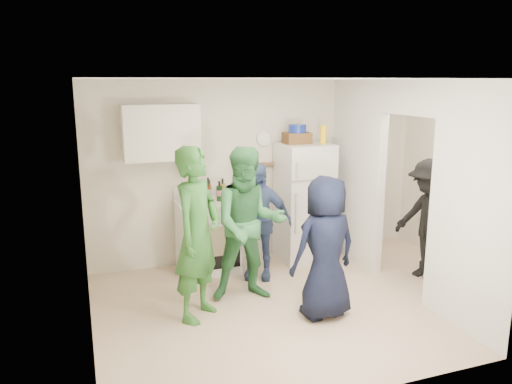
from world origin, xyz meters
The scene contains 37 objects.
floor centered at (0.00, 0.00, 0.00)m, with size 4.80×4.80×0.00m, color #C8AC8D.
wall_back centered at (0.00, 1.70, 1.25)m, with size 4.80×4.80×0.00m, color silver.
wall_front centered at (0.00, -1.70, 1.25)m, with size 4.80×4.80×0.00m, color silver.
wall_left centered at (-2.40, 0.00, 1.25)m, with size 3.40×3.40×0.00m, color silver.
wall_right centered at (2.40, 0.00, 1.25)m, with size 3.40×3.40×0.00m, color silver.
ceiling centered at (0.00, 0.00, 2.50)m, with size 4.80×4.80×0.00m, color white.
partition_pier_back centered at (1.20, 1.10, 1.25)m, with size 0.12×1.20×2.50m, color silver.
partition_pier_front centered at (1.20, -1.10, 1.25)m, with size 0.12×1.20×2.50m, color silver.
partition_header centered at (1.20, 0.00, 2.30)m, with size 0.12×1.00×0.40m, color silver.
stove centered at (-0.87, 1.37, 0.47)m, with size 0.79×0.66×0.94m, color white.
upper_cabinet centered at (-1.40, 1.52, 1.85)m, with size 0.95×0.34×0.70m, color silver.
fridge centered at (0.52, 1.34, 0.82)m, with size 0.68×0.66×1.65m, color white.
wicker_basket centered at (0.42, 1.39, 1.72)m, with size 0.35×0.25×0.15m, color brown.
blue_bowl centered at (0.42, 1.39, 1.85)m, with size 0.24×0.24×0.11m, color navy.
yellow_cup_stack_top centered at (0.74, 1.24, 1.77)m, with size 0.09×0.09×0.25m, color yellow.
wall_clock centered at (0.05, 1.68, 1.70)m, with size 0.22×0.22×0.03m, color white.
spice_shelf centered at (0.00, 1.65, 1.35)m, with size 0.35×0.08×0.03m, color olive.
nook_window centered at (2.38, 0.20, 1.65)m, with size 0.03×0.70×0.80m, color black.
nook_window_frame centered at (2.36, 0.20, 1.65)m, with size 0.04×0.76×0.86m, color white.
nook_valance centered at (2.34, 0.20, 2.00)m, with size 0.04×0.82×0.18m, color white.
yellow_cup_stack_stove centered at (-0.99, 1.15, 1.06)m, with size 0.09×0.09×0.25m, color yellow.
red_cup centered at (-0.65, 1.17, 1.00)m, with size 0.09×0.09×0.12m, color #B80C2C.
person_green_left centered at (-1.29, 0.09, 0.92)m, with size 0.67×0.44×1.85m, color #33712D.
person_green_center centered at (-0.64, 0.35, 0.89)m, with size 0.86×0.67×1.78m, color #3C8A4F.
person_denim centered at (-0.34, 0.92, 0.75)m, with size 0.88×0.37×1.50m, color #3D5185.
person_navy centered at (-0.03, -0.35, 0.77)m, with size 0.75×0.49×1.54m, color black.
person_nook centered at (1.71, 0.17, 0.77)m, with size 1.00×0.57×1.54m, color black.
bottle_a centered at (-1.13, 1.50, 1.06)m, with size 0.08×0.08×0.24m, color brown.
bottle_b centered at (-1.04, 1.30, 1.07)m, with size 0.07×0.07×0.26m, color #1F5D2E.
bottle_c centered at (-0.95, 1.50, 1.07)m, with size 0.06×0.06×0.26m, color silver.
bottle_d centered at (-0.85, 1.32, 1.10)m, with size 0.06×0.06×0.33m, color #5A2D0F.
bottle_e centered at (-0.78, 1.55, 1.07)m, with size 0.06×0.06×0.25m, color #A9ADBB.
bottle_f centered at (-0.69, 1.37, 1.07)m, with size 0.08×0.08×0.27m, color #153A16.
bottle_g centered at (-0.61, 1.50, 1.07)m, with size 0.08×0.08×0.27m, color #A6A336.
bottle_h centered at (-1.15, 1.25, 1.09)m, with size 0.08×0.08×0.30m, color silver.
bottle_i centered at (-0.82, 1.47, 1.09)m, with size 0.06×0.06×0.30m, color #512A0D.
bottle_j centered at (-0.55, 1.28, 1.06)m, with size 0.07×0.07×0.25m, color #265E20.
Camera 1 is at (-2.40, -4.79, 2.48)m, focal length 35.00 mm.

